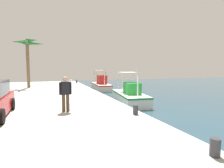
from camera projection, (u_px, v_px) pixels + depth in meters
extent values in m
cube|color=#B2B2AD|center=(35.00, 110.00, 10.84)|extent=(36.00, 10.00, 0.80)
cube|color=silver|center=(101.00, 87.00, 24.08)|extent=(5.91, 2.13, 0.83)
cube|color=red|center=(101.00, 84.00, 24.05)|extent=(5.95, 2.18, 0.12)
cube|color=red|center=(102.00, 80.00, 23.30)|extent=(1.69, 1.15, 1.13)
cylinder|color=silver|center=(95.00, 77.00, 25.06)|extent=(0.08, 0.08, 1.68)
cylinder|color=silver|center=(103.00, 77.00, 25.38)|extent=(0.08, 0.08, 1.68)
cylinder|color=silver|center=(97.00, 77.00, 23.56)|extent=(0.08, 0.08, 1.68)
cylinder|color=silver|center=(106.00, 77.00, 23.88)|extent=(0.08, 0.08, 1.68)
cube|color=#D8CC72|center=(100.00, 71.00, 24.39)|extent=(2.43, 1.43, 0.08)
cylinder|color=silver|center=(105.00, 77.00, 21.88)|extent=(0.10, 0.10, 1.85)
cube|color=white|center=(129.00, 98.00, 14.96)|extent=(5.56, 2.56, 0.85)
cube|color=#1E8C2D|center=(129.00, 94.00, 14.93)|extent=(5.61, 2.60, 0.12)
cube|color=#1E8C2D|center=(132.00, 88.00, 14.22)|extent=(1.64, 1.29, 0.91)
cylinder|color=silver|center=(119.00, 82.00, 15.90)|extent=(0.08, 0.08, 1.63)
cylinder|color=silver|center=(132.00, 82.00, 16.15)|extent=(0.08, 0.08, 1.63)
cylinder|color=silver|center=(123.00, 83.00, 14.49)|extent=(0.08, 0.08, 1.63)
cylinder|color=silver|center=(138.00, 83.00, 14.74)|extent=(0.08, 0.08, 1.63)
cube|color=silver|center=(128.00, 73.00, 15.24)|extent=(2.34, 1.63, 0.08)
cylinder|color=silver|center=(138.00, 82.00, 12.86)|extent=(0.10, 0.10, 2.11)
torus|color=orange|center=(139.00, 88.00, 14.43)|extent=(0.55, 0.18, 0.54)
cylinder|color=tan|center=(69.00, 85.00, 20.81)|extent=(0.04, 0.04, 0.22)
cylinder|color=tan|center=(70.00, 85.00, 20.89)|extent=(0.04, 0.04, 0.22)
ellipsoid|color=white|center=(70.00, 83.00, 20.79)|extent=(0.71, 0.53, 0.40)
ellipsoid|color=silver|center=(70.00, 83.00, 20.82)|extent=(0.64, 0.54, 0.28)
cylinder|color=white|center=(71.00, 81.00, 20.62)|extent=(0.21, 0.15, 0.27)
sphere|color=white|center=(71.00, 80.00, 20.55)|extent=(0.21, 0.21, 0.16)
cone|color=#F2B272|center=(72.00, 80.00, 20.40)|extent=(0.31, 0.17, 0.07)
cylinder|color=#4C3823|center=(64.00, 103.00, 8.72)|extent=(0.16, 0.16, 0.84)
cylinder|color=#4C3823|center=(68.00, 103.00, 8.78)|extent=(0.16, 0.16, 0.84)
cube|color=black|center=(65.00, 88.00, 8.68)|extent=(0.24, 0.39, 0.63)
cylinder|color=black|center=(60.00, 89.00, 8.60)|extent=(0.10, 0.10, 0.60)
cylinder|color=black|center=(71.00, 88.00, 8.77)|extent=(0.10, 0.10, 0.60)
sphere|color=tan|center=(65.00, 79.00, 8.64)|extent=(0.22, 0.22, 0.22)
cylinder|color=black|center=(1.00, 116.00, 6.75)|extent=(0.60, 0.19, 0.60)
cylinder|color=black|center=(12.00, 104.00, 9.12)|extent=(0.60, 0.19, 0.60)
cylinder|color=#333338|center=(76.00, 81.00, 25.34)|extent=(0.22, 0.22, 0.43)
cylinder|color=#333338|center=(135.00, 110.00, 8.23)|extent=(0.24, 0.24, 0.43)
cylinder|color=#333338|center=(215.00, 147.00, 4.31)|extent=(0.24, 0.24, 0.44)
cylinder|color=brown|center=(28.00, 65.00, 19.18)|extent=(0.32, 0.32, 4.82)
cone|color=#2D6B33|center=(26.00, 41.00, 18.14)|extent=(1.77, 0.47, 0.44)
cone|color=#2D6B33|center=(32.00, 40.00, 18.75)|extent=(1.13, 1.30, 0.44)
cone|color=#2D6B33|center=(36.00, 44.00, 19.45)|extent=(0.87, 1.78, 0.44)
cone|color=#2D6B33|center=(30.00, 43.00, 19.57)|extent=(1.31, 0.82, 0.44)
cone|color=#2D6B33|center=(23.00, 42.00, 19.40)|extent=(1.50, 1.21, 0.44)
cone|color=#2D6B33|center=(19.00, 42.00, 18.96)|extent=(0.99, 1.72, 0.44)
cone|color=#2D6B33|center=(21.00, 42.00, 18.41)|extent=(1.16, 1.36, 0.44)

